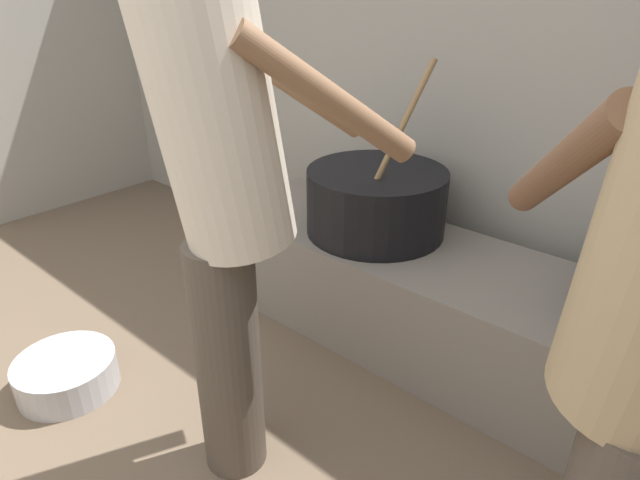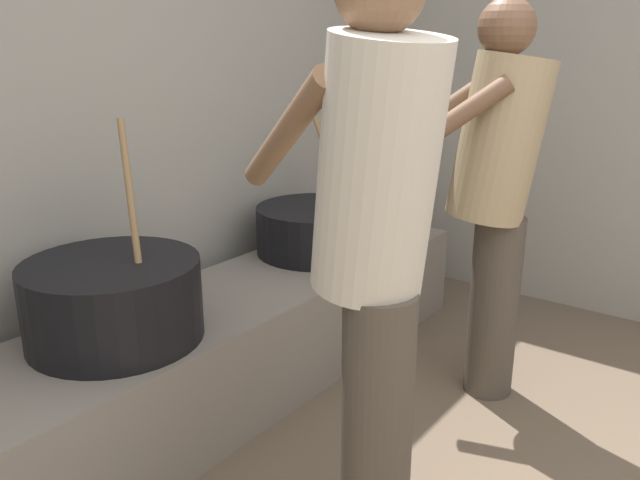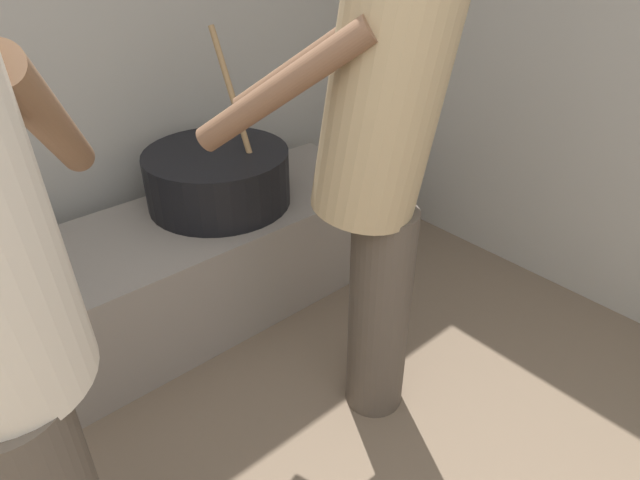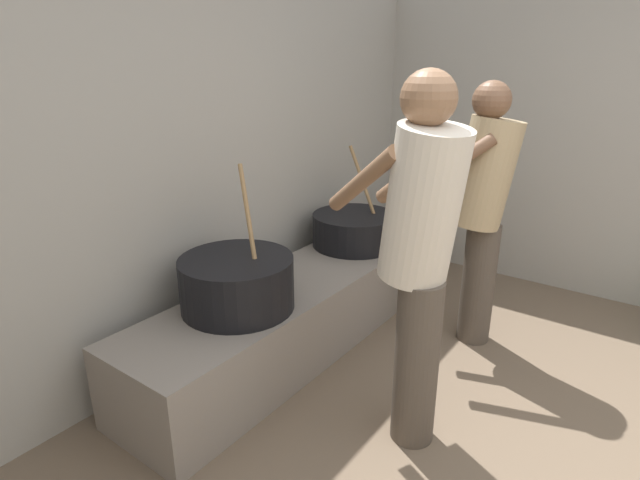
{
  "view_description": "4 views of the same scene",
  "coord_description": "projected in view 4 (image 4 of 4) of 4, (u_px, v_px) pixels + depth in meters",
  "views": [
    {
      "loc": [
        1.27,
        0.2,
        1.46
      ],
      "look_at": [
        0.51,
        1.07,
        0.89
      ],
      "focal_mm": 30.4,
      "sensor_mm": 36.0,
      "label": 1
    },
    {
      "loc": [
        -1.13,
        0.2,
        1.42
      ],
      "look_at": [
        0.49,
        1.42,
        0.8
      ],
      "focal_mm": 35.89,
      "sensor_mm": 36.0,
      "label": 2
    },
    {
      "loc": [
        0.17,
        0.17,
        1.53
      ],
      "look_at": [
        1.02,
        1.14,
        0.73
      ],
      "focal_mm": 30.91,
      "sensor_mm": 36.0,
      "label": 3
    },
    {
      "loc": [
        -1.64,
        0.2,
        1.68
      ],
      "look_at": [
        0.25,
        1.58,
        0.85
      ],
      "focal_mm": 28.39,
      "sensor_mm": 36.0,
      "label": 4
    }
  ],
  "objects": [
    {
      "name": "hearth_ledge",
      "position": [
        309.0,
        305.0,
        3.18
      ],
      "size": [
        2.59,
        0.6,
        0.45
      ],
      "primitive_type": "cube",
      "color": "slate",
      "rests_on": "ground_plane"
    },
    {
      "name": "cook_in_tan_shirt",
      "position": [
        482.0,
        202.0,
        2.95
      ],
      "size": [
        0.64,
        0.72,
        1.58
      ],
      "color": "#4C4238",
      "rests_on": "ground_plane"
    },
    {
      "name": "cooking_pot_main",
      "position": [
        354.0,
        230.0,
        3.54
      ],
      "size": [
        0.58,
        0.58,
        0.68
      ],
      "color": "black",
      "rests_on": "hearth_ledge"
    },
    {
      "name": "block_enclosure_rear",
      "position": [
        159.0,
        175.0,
        2.7
      ],
      "size": [
        5.16,
        0.2,
        2.2
      ],
      "primitive_type": "cube",
      "color": "#9E998E",
      "rests_on": "ground_plane"
    },
    {
      "name": "cook_in_cream_shirt",
      "position": [
        419.0,
        245.0,
        2.11
      ],
      "size": [
        0.57,
        0.75,
        1.66
      ],
      "color": "#4C4238",
      "rests_on": "ground_plane"
    },
    {
      "name": "cooking_pot_secondary",
      "position": [
        237.0,
        283.0,
        2.63
      ],
      "size": [
        0.59,
        0.59,
        0.73
      ],
      "color": "black",
      "rests_on": "hearth_ledge"
    }
  ]
}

